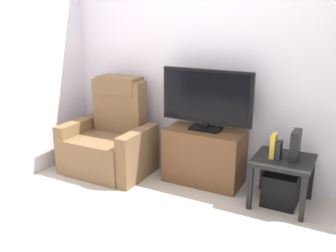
{
  "coord_description": "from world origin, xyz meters",
  "views": [
    {
      "loc": [
        1.38,
        -2.64,
        1.78
      ],
      "look_at": [
        -0.29,
        0.5,
        0.7
      ],
      "focal_mm": 39.84,
      "sensor_mm": 36.0,
      "label": 1
    }
  ],
  "objects_px": {
    "book_leftmost": "(274,146)",
    "book_middle": "(279,150)",
    "tv_stand": "(204,156)",
    "game_console": "(295,145)",
    "television": "(206,98)",
    "side_table": "(283,166)",
    "recliner_armchair": "(111,139)",
    "subwoofer_box": "(281,189)"
  },
  "relations": [
    {
      "from": "book_leftmost",
      "to": "book_middle",
      "type": "height_order",
      "value": "book_leftmost"
    },
    {
      "from": "tv_stand",
      "to": "book_middle",
      "type": "height_order",
      "value": "book_middle"
    },
    {
      "from": "game_console",
      "to": "tv_stand",
      "type": "bearing_deg",
      "value": 174.06
    },
    {
      "from": "television",
      "to": "book_middle",
      "type": "relative_size",
      "value": 5.91
    },
    {
      "from": "television",
      "to": "side_table",
      "type": "height_order",
      "value": "television"
    },
    {
      "from": "recliner_armchair",
      "to": "side_table",
      "type": "bearing_deg",
      "value": 11.46
    },
    {
      "from": "book_leftmost",
      "to": "tv_stand",
      "type": "bearing_deg",
      "value": 170.33
    },
    {
      "from": "side_table",
      "to": "game_console",
      "type": "relative_size",
      "value": 1.9
    },
    {
      "from": "television",
      "to": "recliner_armchair",
      "type": "distance_m",
      "value": 1.25
    },
    {
      "from": "recliner_armchair",
      "to": "game_console",
      "type": "bearing_deg",
      "value": 11.63
    },
    {
      "from": "side_table",
      "to": "book_leftmost",
      "type": "xyz_separation_m",
      "value": [
        -0.1,
        -0.02,
        0.19
      ]
    },
    {
      "from": "side_table",
      "to": "subwoofer_box",
      "type": "xyz_separation_m",
      "value": [
        0.0,
        0.0,
        -0.24
      ]
    },
    {
      "from": "television",
      "to": "subwoofer_box",
      "type": "bearing_deg",
      "value": -8.46
    },
    {
      "from": "recliner_armchair",
      "to": "book_middle",
      "type": "xyz_separation_m",
      "value": [
        1.9,
        0.07,
        0.18
      ]
    },
    {
      "from": "tv_stand",
      "to": "game_console",
      "type": "relative_size",
      "value": 2.93
    },
    {
      "from": "subwoofer_box",
      "to": "game_console",
      "type": "bearing_deg",
      "value": 6.34
    },
    {
      "from": "subwoofer_box",
      "to": "television",
      "type": "bearing_deg",
      "value": 171.54
    },
    {
      "from": "tv_stand",
      "to": "book_leftmost",
      "type": "xyz_separation_m",
      "value": [
        0.75,
        -0.13,
        0.29
      ]
    },
    {
      "from": "television",
      "to": "subwoofer_box",
      "type": "height_order",
      "value": "television"
    },
    {
      "from": "tv_stand",
      "to": "book_middle",
      "type": "distance_m",
      "value": 0.85
    },
    {
      "from": "side_table",
      "to": "book_middle",
      "type": "relative_size",
      "value": 3.24
    },
    {
      "from": "tv_stand",
      "to": "subwoofer_box",
      "type": "xyz_separation_m",
      "value": [
        0.85,
        -0.11,
        -0.14
      ]
    },
    {
      "from": "tv_stand",
      "to": "side_table",
      "type": "relative_size",
      "value": 1.54
    },
    {
      "from": "recliner_armchair",
      "to": "side_table",
      "type": "xyz_separation_m",
      "value": [
        1.94,
        0.09,
        0.02
      ]
    },
    {
      "from": "tv_stand",
      "to": "recliner_armchair",
      "type": "bearing_deg",
      "value": -169.94
    },
    {
      "from": "tv_stand",
      "to": "subwoofer_box",
      "type": "relative_size",
      "value": 2.62
    },
    {
      "from": "tv_stand",
      "to": "recliner_armchair",
      "type": "distance_m",
      "value": 1.11
    },
    {
      "from": "tv_stand",
      "to": "subwoofer_box",
      "type": "height_order",
      "value": "tv_stand"
    },
    {
      "from": "television",
      "to": "book_middle",
      "type": "distance_m",
      "value": 0.9
    },
    {
      "from": "book_leftmost",
      "to": "game_console",
      "type": "bearing_deg",
      "value": 8.97
    },
    {
      "from": "television",
      "to": "recliner_armchair",
      "type": "bearing_deg",
      "value": -169.0
    },
    {
      "from": "tv_stand",
      "to": "book_middle",
      "type": "relative_size",
      "value": 5.0
    },
    {
      "from": "recliner_armchair",
      "to": "book_leftmost",
      "type": "bearing_deg",
      "value": 10.98
    },
    {
      "from": "television",
      "to": "subwoofer_box",
      "type": "xyz_separation_m",
      "value": [
        0.85,
        -0.13,
        -0.78
      ]
    },
    {
      "from": "book_middle",
      "to": "game_console",
      "type": "distance_m",
      "value": 0.15
    },
    {
      "from": "television",
      "to": "recliner_armchair",
      "type": "xyz_separation_m",
      "value": [
        -1.09,
        -0.21,
        -0.56
      ]
    },
    {
      "from": "side_table",
      "to": "subwoofer_box",
      "type": "bearing_deg",
      "value": 90.0
    },
    {
      "from": "tv_stand",
      "to": "television",
      "type": "distance_m",
      "value": 0.64
    },
    {
      "from": "game_console",
      "to": "television",
      "type": "bearing_deg",
      "value": 172.94
    },
    {
      "from": "side_table",
      "to": "game_console",
      "type": "xyz_separation_m",
      "value": [
        0.09,
        0.01,
        0.22
      ]
    },
    {
      "from": "book_middle",
      "to": "game_console",
      "type": "height_order",
      "value": "game_console"
    },
    {
      "from": "tv_stand",
      "to": "side_table",
      "type": "bearing_deg",
      "value": -7.23
    }
  ]
}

